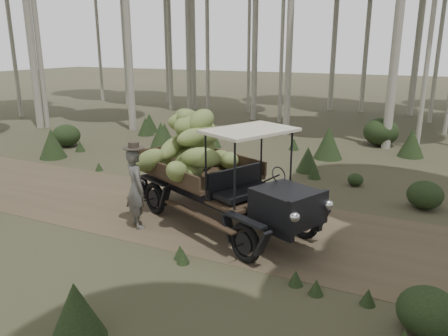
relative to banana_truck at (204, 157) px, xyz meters
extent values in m
plane|color=#473D2B|center=(-1.25, 0.04, -1.61)|extent=(120.00, 120.00, 0.00)
cube|color=brown|center=(-1.25, 0.04, -1.60)|extent=(70.00, 4.00, 0.01)
cube|color=black|center=(2.39, -1.00, -0.50)|extent=(1.45, 1.42, 0.61)
cube|color=black|center=(2.94, -1.25, -0.50)|extent=(0.56, 1.05, 0.69)
cube|color=black|center=(0.97, -0.35, -0.39)|extent=(0.73, 1.45, 0.61)
cube|color=#38281C|center=(-0.44, 0.30, -0.50)|extent=(3.66, 3.11, 0.09)
cube|color=#38281C|center=(-0.02, 1.20, -0.30)|extent=(2.85, 1.35, 0.35)
cube|color=#38281C|center=(-0.85, -0.61, -0.30)|extent=(2.85, 1.35, 0.35)
cube|color=#38281C|center=(-1.85, 0.94, -0.30)|extent=(0.89, 1.84, 0.35)
cube|color=beige|center=(1.41, -0.55, 0.85)|extent=(1.94, 2.25, 0.07)
cube|color=black|center=(0.80, 0.20, -0.92)|extent=(4.69, 2.22, 0.20)
cube|color=black|center=(0.45, -0.57, -0.92)|extent=(4.69, 2.22, 0.20)
torus|color=black|center=(2.55, -0.10, -1.19)|extent=(0.83, 0.49, 0.84)
torus|color=black|center=(1.82, -1.71, -1.19)|extent=(0.83, 0.49, 0.84)
torus|color=black|center=(-0.57, 1.33, -1.19)|extent=(0.83, 0.49, 0.84)
torus|color=black|center=(-1.31, -0.28, -1.19)|extent=(0.83, 0.49, 0.84)
sphere|color=beige|center=(3.23, -0.83, -0.44)|extent=(0.20, 0.20, 0.20)
sphere|color=beige|center=(2.81, -1.74, -0.44)|extent=(0.20, 0.20, 0.20)
ellipsoid|color=olive|center=(0.33, 0.74, -0.24)|extent=(0.58, 0.83, 0.61)
ellipsoid|color=olive|center=(-0.41, 0.56, 0.14)|extent=(0.88, 0.43, 0.55)
ellipsoid|color=olive|center=(-0.28, 0.62, 0.48)|extent=(1.03, 1.11, 0.83)
ellipsoid|color=olive|center=(-0.63, 0.39, 0.81)|extent=(1.07, 0.67, 0.70)
ellipsoid|color=olive|center=(-0.09, -0.40, -0.25)|extent=(0.60, 0.89, 0.53)
ellipsoid|color=olive|center=(0.16, -0.57, 0.14)|extent=(0.96, 0.54, 0.55)
ellipsoid|color=olive|center=(-0.12, 0.14, 0.49)|extent=(0.95, 0.99, 0.65)
ellipsoid|color=olive|center=(-0.63, 0.32, 0.80)|extent=(0.77, 1.13, 0.86)
ellipsoid|color=olive|center=(-0.84, 0.62, -0.27)|extent=(0.82, 0.65, 0.54)
ellipsoid|color=olive|center=(-0.12, 0.28, 0.16)|extent=(0.44, 0.82, 0.60)
ellipsoid|color=olive|center=(-0.83, 0.84, 0.47)|extent=(1.06, 0.98, 0.66)
ellipsoid|color=olive|center=(-0.20, 0.22, 0.82)|extent=(0.83, 1.03, 0.80)
ellipsoid|color=olive|center=(-0.18, -0.42, -0.22)|extent=(0.57, 1.01, 0.72)
ellipsoid|color=olive|center=(-0.94, -0.02, 0.10)|extent=(0.44, 0.97, 0.73)
ellipsoid|color=olive|center=(-0.20, 0.08, 0.43)|extent=(0.66, 0.96, 0.58)
ellipsoid|color=olive|center=(-0.52, 0.46, 0.72)|extent=(0.52, 0.80, 0.64)
ellipsoid|color=olive|center=(-1.22, -0.24, -0.25)|extent=(0.90, 0.58, 0.76)
ellipsoid|color=olive|center=(-1.05, 0.66, 0.10)|extent=(0.92, 0.76, 0.58)
ellipsoid|color=olive|center=(-0.19, -0.23, 0.51)|extent=(0.81, 0.94, 0.52)
ellipsoid|color=olive|center=(-0.68, 0.33, 0.74)|extent=(1.05, 1.01, 0.55)
ellipsoid|color=olive|center=(-0.04, 0.97, -0.27)|extent=(0.69, 0.84, 0.53)
ellipsoid|color=olive|center=(0.29, -0.55, 0.10)|extent=(0.99, 0.54, 0.61)
ellipsoid|color=olive|center=(-0.31, 0.48, 0.45)|extent=(0.80, 0.95, 0.64)
ellipsoid|color=olive|center=(-0.48, 0.16, 0.71)|extent=(0.86, 1.08, 0.64)
ellipsoid|color=olive|center=(-0.45, 0.10, -0.18)|extent=(1.20, 0.98, 0.89)
ellipsoid|color=olive|center=(-1.28, -0.48, -0.12)|extent=(1.06, 0.73, 0.84)
ellipsoid|color=olive|center=(-0.17, -0.99, -0.14)|extent=(0.62, 0.97, 0.78)
imported|color=#504E4A|center=(-1.22, -1.15, -0.65)|extent=(0.83, 0.78, 1.91)
cylinder|color=#332C24|center=(-1.22, -1.15, 0.33)|extent=(0.71, 0.71, 0.03)
cylinder|color=#332C24|center=(-1.22, -1.15, 0.40)|extent=(0.36, 0.36, 0.15)
ellipsoid|color=#233319|center=(4.96, 3.15, -1.23)|extent=(0.93, 0.93, 0.75)
cone|color=#233319|center=(-7.57, 8.09, -1.17)|extent=(0.79, 0.79, 0.87)
cone|color=#233319|center=(1.42, 7.40, -0.99)|extent=(1.11, 1.11, 1.23)
cone|color=#233319|center=(-8.02, 4.12, -1.38)|extent=(0.41, 0.41, 0.45)
ellipsoid|color=#233319|center=(2.97, 10.62, -1.00)|extent=(1.48, 1.48, 1.19)
cone|color=#233319|center=(1.20, 5.25, -1.16)|extent=(0.80, 0.80, 0.89)
ellipsoid|color=#233319|center=(5.17, -2.60, -1.24)|extent=(0.91, 0.91, 0.73)
ellipsoid|color=#233319|center=(2.97, 4.37, -1.41)|extent=(0.48, 0.48, 0.39)
cone|color=#233319|center=(-3.34, 7.19, -1.31)|extent=(0.53, 0.53, 0.59)
cone|color=#233319|center=(4.29, 9.07, -1.05)|extent=(1.00, 1.00, 1.11)
cone|color=#233319|center=(-6.03, 7.41, -1.20)|extent=(0.73, 0.73, 0.82)
cone|color=#233319|center=(-8.22, 2.87, -1.04)|extent=(1.02, 1.02, 1.14)
ellipsoid|color=#233319|center=(-9.17, 4.55, -1.12)|extent=(1.18, 1.18, 0.95)
cone|color=#233319|center=(-0.18, 8.23, -1.37)|extent=(0.43, 0.43, 0.48)
cone|color=#233319|center=(1.63, 4.57, -1.37)|extent=(0.43, 0.43, 0.48)
cone|color=#233319|center=(-4.95, 5.50, -0.99)|extent=(1.11, 1.11, 1.24)
cone|color=#233319|center=(0.52, -4.98, -1.14)|extent=(0.85, 0.85, 0.94)
cone|color=#233319|center=(-7.87, 8.84, -1.14)|extent=(0.85, 0.85, 0.94)
cone|color=#233319|center=(-1.32, 2.20, -1.46)|extent=(0.27, 0.27, 0.30)
cone|color=#233319|center=(0.56, -2.15, -1.46)|extent=(0.27, 0.27, 0.30)
cone|color=#233319|center=(-2.62, 2.78, -1.46)|extent=(0.27, 0.27, 0.30)
cone|color=#233319|center=(0.72, -2.29, -1.46)|extent=(0.27, 0.27, 0.30)
cone|color=#233319|center=(4.27, -2.19, -1.46)|extent=(0.27, 0.27, 0.30)
cone|color=#233319|center=(-0.83, 2.19, -1.46)|extent=(0.27, 0.27, 0.30)
cone|color=#233319|center=(2.99, -2.11, -1.46)|extent=(0.27, 0.27, 0.30)
cone|color=#233319|center=(-0.37, 2.99, -1.46)|extent=(0.27, 0.27, 0.30)
cone|color=#233319|center=(0.94, 2.51, -1.46)|extent=(0.27, 0.27, 0.30)
cone|color=#233319|center=(-5.38, 2.23, -1.46)|extent=(0.27, 0.27, 0.30)
cone|color=#233319|center=(1.81, 2.42, -1.46)|extent=(0.27, 0.27, 0.30)
cone|color=#233319|center=(3.41, -2.26, -1.46)|extent=(0.27, 0.27, 0.30)
camera|label=1|loc=(4.89, -9.06, 2.61)|focal=35.00mm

